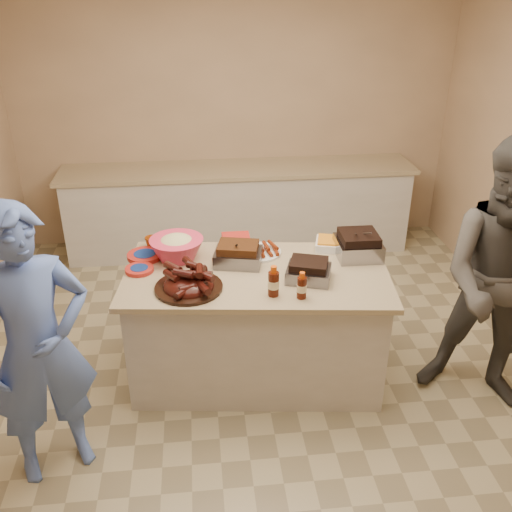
{
  "coord_description": "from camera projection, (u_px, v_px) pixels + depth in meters",
  "views": [
    {
      "loc": [
        -0.42,
        -3.35,
        2.73
      ],
      "look_at": [
        -0.05,
        0.1,
        0.96
      ],
      "focal_mm": 40.0,
      "sensor_mm": 36.0,
      "label": 1
    }
  ],
  "objects": [
    {
      "name": "basket_stack",
      "position": [
        236.0,
        248.0,
        4.24
      ],
      "size": [
        0.2,
        0.15,
        0.1
      ],
      "primitive_type": "cube",
      "rotation": [
        0.0,
        0.0,
        0.0
      ],
      "color": "#A8211A",
      "rests_on": "island"
    },
    {
      "name": "guest_gray",
      "position": [
        480.0,
        395.0,
        4.06
      ],
      "size": [
        1.69,
        2.07,
        0.71
      ],
      "primitive_type": "imported",
      "rotation": [
        0.0,
        0.0,
        -0.5
      ],
      "color": "#4C4945",
      "rests_on": "ground"
    },
    {
      "name": "plate_stack_large",
      "position": [
        145.0,
        257.0,
        4.1
      ],
      "size": [
        0.28,
        0.28,
        0.03
      ],
      "primitive_type": "cylinder",
      "rotation": [
        0.0,
        0.0,
        -0.12
      ],
      "color": "#A8211A",
      "rests_on": "island"
    },
    {
      "name": "bbq_bottle_b",
      "position": [
        301.0,
        298.0,
        3.6
      ],
      "size": [
        0.07,
        0.07,
        0.18
      ],
      "primitive_type": "cylinder",
      "rotation": [
        0.0,
        0.0,
        -0.12
      ],
      "color": "#3D1207",
      "rests_on": "island"
    },
    {
      "name": "back_counter",
      "position": [
        239.0,
        208.0,
        5.99
      ],
      "size": [
        3.6,
        0.64,
        0.9
      ],
      "primitive_type": null,
      "color": "beige",
      "rests_on": "ground"
    },
    {
      "name": "plastic_cup",
      "position": [
        152.0,
        248.0,
        4.24
      ],
      "size": [
        0.11,
        0.1,
        0.1
      ],
      "primitive_type": "imported",
      "rotation": [
        0.0,
        0.0,
        -0.12
      ],
      "color": "#89390B",
      "rests_on": "island"
    },
    {
      "name": "room",
      "position": [
        264.0,
        376.0,
        4.25
      ],
      "size": [
        4.5,
        5.0,
        2.7
      ],
      "primitive_type": null,
      "color": "tan",
      "rests_on": "ground"
    },
    {
      "name": "island",
      "position": [
        257.0,
        372.0,
        4.29
      ],
      "size": [
        1.91,
        1.15,
        0.86
      ],
      "primitive_type": null,
      "rotation": [
        0.0,
        0.0,
        -0.12
      ],
      "color": "beige",
      "rests_on": "ground"
    },
    {
      "name": "rib_platter",
      "position": [
        189.0,
        289.0,
        3.7
      ],
      "size": [
        0.49,
        0.49,
        0.18
      ],
      "primitive_type": null,
      "rotation": [
        0.0,
        0.0,
        -0.11
      ],
      "color": "#3C0F0A",
      "rests_on": "island"
    },
    {
      "name": "guest_blue",
      "position": [
        62.0,
        461.0,
        3.52
      ],
      "size": [
        1.29,
        1.81,
        0.41
      ],
      "primitive_type": "imported",
      "rotation": [
        0.0,
        0.0,
        0.44
      ],
      "color": "#5474CA",
      "rests_on": "ground"
    },
    {
      "name": "pulled_pork_tray",
      "position": [
        238.0,
        263.0,
        4.02
      ],
      "size": [
        0.37,
        0.31,
        0.1
      ],
      "primitive_type": "cube",
      "rotation": [
        0.0,
        0.0,
        -0.21
      ],
      "color": "#47230F",
      "rests_on": "island"
    },
    {
      "name": "sausage_plate",
      "position": [
        259.0,
        253.0,
        4.16
      ],
      "size": [
        0.38,
        0.38,
        0.05
      ],
      "primitive_type": "cylinder",
      "rotation": [
        0.0,
        0.0,
        0.21
      ],
      "color": "silver",
      "rests_on": "island"
    },
    {
      "name": "sauce_bowl",
      "position": [
        246.0,
        260.0,
        4.06
      ],
      "size": [
        0.14,
        0.06,
        0.14
      ],
      "primitive_type": "imported",
      "rotation": [
        0.0,
        0.0,
        -0.12
      ],
      "color": "silver",
      "rests_on": "island"
    },
    {
      "name": "bbq_bottle_a",
      "position": [
        273.0,
        295.0,
        3.63
      ],
      "size": [
        0.08,
        0.08,
        0.21
      ],
      "primitive_type": "cylinder",
      "rotation": [
        0.0,
        0.0,
        -0.12
      ],
      "color": "#3D1207",
      "rests_on": "island"
    },
    {
      "name": "mustard_bottle",
      "position": [
        242.0,
        265.0,
        4.0
      ],
      "size": [
        0.04,
        0.04,
        0.11
      ],
      "primitive_type": "cylinder",
      "rotation": [
        0.0,
        0.0,
        -0.12
      ],
      "color": "gold",
      "rests_on": "island"
    },
    {
      "name": "coleslaw_bowl",
      "position": [
        178.0,
        259.0,
        4.08
      ],
      "size": [
        0.43,
        0.43,
        0.26
      ],
      "primitive_type": null,
      "rotation": [
        0.0,
        0.0,
        -0.12
      ],
      "color": "#D93252",
      "rests_on": "island"
    },
    {
      "name": "brisket_tray",
      "position": [
        308.0,
        279.0,
        3.82
      ],
      "size": [
        0.34,
        0.31,
        0.09
      ],
      "primitive_type": "cube",
      "rotation": [
        0.0,
        0.0,
        -0.31
      ],
      "color": "black",
      "rests_on": "island"
    },
    {
      "name": "roasting_pan",
      "position": [
        357.0,
        256.0,
        4.12
      ],
      "size": [
        0.31,
        0.31,
        0.12
      ],
      "primitive_type": "cube",
      "rotation": [
        0.0,
        0.0,
        -0.01
      ],
      "color": "gray",
      "rests_on": "island"
    },
    {
      "name": "plate_stack_small",
      "position": [
        140.0,
        271.0,
        3.91
      ],
      "size": [
        0.22,
        0.22,
        0.03
      ],
      "primitive_type": "cylinder",
      "rotation": [
        0.0,
        0.0,
        -0.12
      ],
      "color": "#A8211A",
      "rests_on": "island"
    },
    {
      "name": "mac_cheese_dish",
      "position": [
        335.0,
        248.0,
        4.23
      ],
      "size": [
        0.33,
        0.28,
        0.08
      ],
      "primitive_type": "cube",
      "rotation": [
        0.0,
        0.0,
        -0.26
      ],
      "color": "orange",
      "rests_on": "island"
    }
  ]
}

